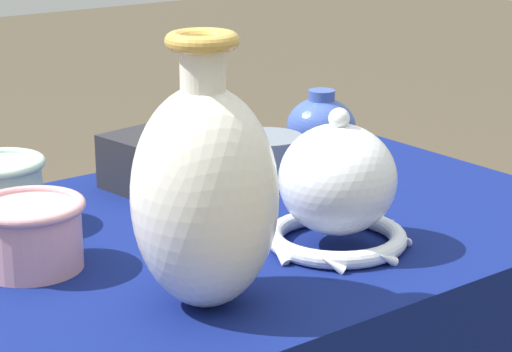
# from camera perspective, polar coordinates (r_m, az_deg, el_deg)

# --- Properties ---
(display_table) EXTENTS (1.00, 0.63, 0.76)m
(display_table) POSITION_cam_1_polar(r_m,az_deg,el_deg) (1.31, -2.10, -7.33)
(display_table) COLOR olive
(display_table) RESTS_ON ground_plane
(vase_tall_bulbous) EXTENTS (0.15, 0.15, 0.29)m
(vase_tall_bulbous) POSITION_cam_1_polar(r_m,az_deg,el_deg) (1.03, -2.95, -0.97)
(vase_tall_bulbous) COLOR white
(vase_tall_bulbous) RESTS_ON display_table
(vase_dome_bell) EXTENTS (0.19, 0.19, 0.18)m
(vase_dome_bell) POSITION_cam_1_polar(r_m,az_deg,el_deg) (1.21, 4.67, -0.84)
(vase_dome_bell) COLOR white
(vase_dome_bell) RESTS_ON display_table
(mosaic_tile_box) EXTENTS (0.14, 0.13, 0.08)m
(mosaic_tile_box) POSITION_cam_1_polar(r_m,az_deg,el_deg) (1.45, -5.81, 0.86)
(mosaic_tile_box) COLOR #232328
(mosaic_tile_box) RESTS_ON display_table
(cup_wide_rose) EXTENTS (0.13, 0.13, 0.08)m
(cup_wide_rose) POSITION_cam_1_polar(r_m,az_deg,el_deg) (1.18, -12.76, -3.16)
(cup_wide_rose) COLOR #D19399
(cup_wide_rose) RESTS_ON display_table
(jar_round_cobalt) EXTENTS (0.11, 0.11, 0.11)m
(jar_round_cobalt) POSITION_cam_1_polar(r_m,az_deg,el_deg) (1.60, 3.74, 2.84)
(jar_round_cobalt) COLOR #3851A8
(jar_round_cobalt) RESTS_ON display_table
(pot_squat_slate) EXTENTS (0.11, 0.11, 0.07)m
(pot_squat_slate) POSITION_cam_1_polar(r_m,az_deg,el_deg) (1.47, 0.61, 0.95)
(pot_squat_slate) COLOR slate
(pot_squat_slate) RESTS_ON display_table
(cup_wide_celadon) EXTENTS (0.12, 0.12, 0.09)m
(cup_wide_celadon) POSITION_cam_1_polar(r_m,az_deg,el_deg) (1.32, -14.43, -0.81)
(cup_wide_celadon) COLOR #A8CCB7
(cup_wide_celadon) RESTS_ON display_table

